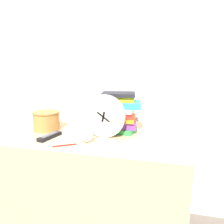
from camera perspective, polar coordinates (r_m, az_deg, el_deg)
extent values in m
cube|color=silver|center=(1.67, -0.95, 14.55)|extent=(6.00, 0.04, 2.40)
cube|color=tan|center=(1.50, -4.91, -18.69)|extent=(1.11, 0.66, 0.73)
cylinder|color=#B7B2A8|center=(1.23, -2.02, -1.06)|extent=(0.24, 0.04, 0.24)
cylinder|color=silver|center=(1.22, -2.18, -1.19)|extent=(0.21, 0.01, 0.21)
cube|color=black|center=(1.22, -2.27, -1.28)|extent=(0.02, 0.01, 0.06)
cube|color=black|center=(1.22, -2.27, -1.28)|extent=(0.07, 0.01, 0.06)
cylinder|color=black|center=(1.22, -2.27, -1.28)|extent=(0.01, 0.00, 0.01)
cube|color=green|center=(1.35, 1.21, -4.51)|extent=(0.24, 0.16, 0.03)
cube|color=#7A3899|center=(1.36, 2.64, -2.91)|extent=(0.19, 0.18, 0.04)
cube|color=orange|center=(1.33, 1.41, -1.60)|extent=(0.22, 0.15, 0.03)
cube|color=red|center=(1.33, 2.07, -0.27)|extent=(0.19, 0.20, 0.03)
cube|color=white|center=(1.33, 1.67, 0.88)|extent=(0.24, 0.21, 0.02)
cube|color=#2D9ED1|center=(1.32, 2.30, 1.99)|extent=(0.26, 0.19, 0.04)
cube|color=yellow|center=(1.33, 1.33, 3.57)|extent=(0.22, 0.16, 0.03)
cube|color=#232328|center=(1.32, 1.71, 4.67)|extent=(0.22, 0.17, 0.02)
cylinder|color=#B27A3D|center=(1.43, -16.72, -2.19)|extent=(0.16, 0.16, 0.12)
torus|color=olive|center=(1.42, -16.86, -0.14)|extent=(0.17, 0.17, 0.01)
cube|color=black|center=(1.28, -15.96, -6.14)|extent=(0.08, 0.16, 0.02)
cube|color=#59595E|center=(1.28, -15.99, -5.66)|extent=(0.06, 0.12, 0.00)
sphere|color=white|center=(1.18, -6.61, -6.20)|extent=(0.07, 0.07, 0.07)
cylinder|color=#B21E1E|center=(1.15, -12.30, -8.50)|extent=(0.11, 0.07, 0.01)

